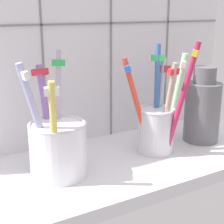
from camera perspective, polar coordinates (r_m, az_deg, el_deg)
name	(u,v)px	position (r cm, az deg, el deg)	size (l,w,h in cm)	color
counter_slab	(111,168)	(56.74, -0.20, -8.98)	(64.00, 22.00, 2.00)	silver
tile_wall_back	(75,26)	(61.96, -5.97, 13.72)	(64.00, 2.20, 45.00)	white
toothbrush_cup_left	(58,146)	(50.78, -8.71, -5.49)	(9.50, 11.42, 17.63)	white
toothbrush_cup_right	(159,123)	(58.77, 7.57, -1.73)	(10.33, 8.91, 18.72)	silver
ceramic_vase	(203,109)	(65.20, 14.55, 0.47)	(6.35, 6.35, 13.59)	slate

